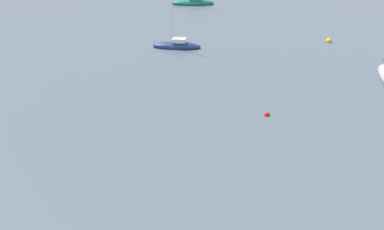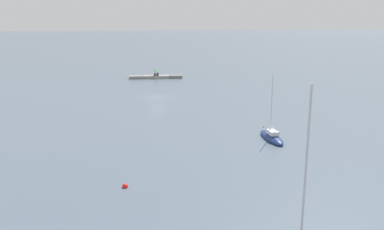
{
  "view_description": "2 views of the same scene",
  "coord_description": "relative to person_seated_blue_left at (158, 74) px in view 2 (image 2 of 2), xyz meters",
  "views": [
    {
      "loc": [
        49.86,
        39.16,
        22.9
      ],
      "look_at": [
        7.88,
        30.71,
        1.79
      ],
      "focal_mm": 54.94,
      "sensor_mm": 36.0,
      "label": 1
    },
    {
      "loc": [
        0.6,
        68.32,
        13.99
      ],
      "look_at": [
        -3.97,
        20.14,
        1.87
      ],
      "focal_mm": 38.77,
      "sensor_mm": 36.0,
      "label": 2
    }
  ],
  "objects": [
    {
      "name": "person_seated_maroon_right",
      "position": [
        0.56,
        0.08,
        0.0
      ],
      "size": [
        0.49,
        0.66,
        0.73
      ],
      "rotation": [
        0.0,
        0.0,
        -0.2
      ],
      "color": "#1E2333",
      "rests_on": "seawall_pier"
    },
    {
      "name": "umbrella_open_green",
      "position": [
        0.26,
        -0.03,
        0.86
      ],
      "size": [
        1.31,
        1.31,
        1.28
      ],
      "color": "black",
      "rests_on": "seawall_pier"
    },
    {
      "name": "person_seated_blue_left",
      "position": [
        0.0,
        0.0,
        0.0
      ],
      "size": [
        0.49,
        0.66,
        0.73
      ],
      "rotation": [
        0.0,
        0.0,
        -0.2
      ],
      "color": "#1E2333",
      "rests_on": "seawall_pier"
    },
    {
      "name": "mooring_buoy_far",
      "position": [
        3.49,
        56.98,
        -0.77
      ],
      "size": [
        0.48,
        0.48,
        0.48
      ],
      "color": "red",
      "rests_on": "ground_plane"
    },
    {
      "name": "sailboat_navy_near",
      "position": [
        -12.13,
        45.3,
        -0.58
      ],
      "size": [
        2.15,
        5.7,
        7.47
      ],
      "rotation": [
        0.0,
        0.0,
        3.24
      ],
      "color": "navy",
      "rests_on": "ground_plane"
    },
    {
      "name": "ground_plane",
      "position": [
        0.4,
        20.49,
        -0.85
      ],
      "size": [
        500.0,
        500.0,
        0.0
      ],
      "primitive_type": "plane",
      "color": "slate"
    },
    {
      "name": "seawall_pier",
      "position": [
        0.4,
        -0.13,
        -0.55
      ],
      "size": [
        11.37,
        1.82,
        0.6
      ],
      "color": "slate",
      "rests_on": "ground_plane"
    }
  ]
}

